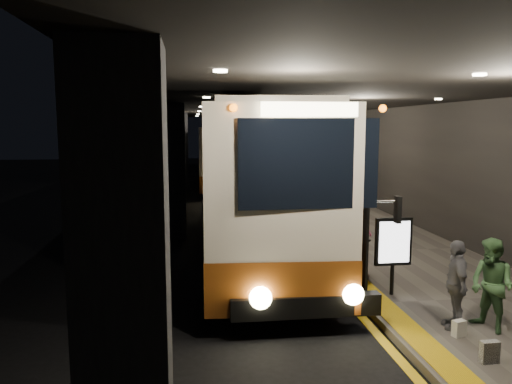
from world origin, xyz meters
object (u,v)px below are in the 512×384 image
coach_main (258,185)px  bag_plain (459,328)px  info_sign (393,243)px  stanchion_post (366,266)px  passenger_waiting_grey (456,284)px  passenger_waiting_green (492,285)px  passenger_boarding (363,239)px  coach_second (223,159)px  bag_polka (490,352)px

coach_main → bag_plain: bearing=-66.4°
info_sign → stanchion_post: bearing=147.8°
passenger_waiting_grey → info_sign: size_ratio=0.96×
bag_plain → stanchion_post: (-0.78, 2.45, 0.42)m
passenger_waiting_green → passenger_waiting_grey: (-0.55, 0.20, -0.02)m
passenger_waiting_green → stanchion_post: (-1.44, 2.29, -0.25)m
coach_main → info_sign: coach_main is taller
bag_plain → stanchion_post: size_ratio=0.25×
passenger_boarding → coach_second: bearing=30.8°
bag_plain → info_sign: size_ratio=0.17×
bag_polka → info_sign: (-0.25, 3.12, 0.94)m
bag_plain → coach_second: bearing=96.6°
passenger_waiting_green → bag_polka: 1.47m
coach_main → passenger_waiting_grey: size_ratio=8.36×
passenger_waiting_green → passenger_waiting_grey: passenger_waiting_green is taller
info_sign → stanchion_post: info_sign is taller
info_sign → stanchion_post: size_ratio=1.47×
passenger_boarding → stanchion_post: passenger_boarding is taller
passenger_waiting_grey → info_sign: bearing=-153.0°
passenger_waiting_grey → bag_plain: 0.75m
coach_second → passenger_waiting_grey: bearing=-79.7°
coach_second → bag_polka: size_ratio=34.32×
passenger_boarding → bag_polka: passenger_boarding is taller
passenger_waiting_green → passenger_waiting_grey: bearing=-129.6°
passenger_waiting_green → bag_polka: size_ratio=4.81×
coach_main → passenger_waiting_grey: 7.16m
passenger_waiting_grey → passenger_boarding: bearing=-157.7°
coach_main → coach_second: 15.42m
passenger_waiting_green → bag_plain: size_ratio=5.86×
passenger_boarding → passenger_waiting_grey: size_ratio=1.06×
passenger_boarding → passenger_waiting_green: passenger_boarding is taller
bag_plain → info_sign: (-0.30, 2.16, 0.97)m
bag_polka → passenger_waiting_grey: bearing=83.3°
coach_second → bag_polka: (2.55, -23.32, -1.41)m
coach_main → bag_polka: 8.44m
passenger_boarding → stanchion_post: 1.42m
coach_second → bag_plain: (2.60, -22.36, -1.44)m
bag_polka → info_sign: size_ratio=0.21×
coach_second → info_sign: (2.30, -20.20, -0.47)m
passenger_waiting_grey → stanchion_post: 2.28m
coach_main → passenger_boarding: size_ratio=7.86×
coach_second → stanchion_post: (1.82, -19.91, -1.02)m
bag_plain → info_sign: bearing=97.9°
coach_second → stanchion_post: size_ratio=10.35×
passenger_waiting_grey → bag_polka: bearing=7.5°
passenger_waiting_green → stanchion_post: size_ratio=1.45×
coach_second → passenger_waiting_green: 22.45m
passenger_boarding → info_sign: 1.65m
bag_plain → passenger_boarding: bearing=95.7°
bag_plain → passenger_waiting_grey: bearing=73.4°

